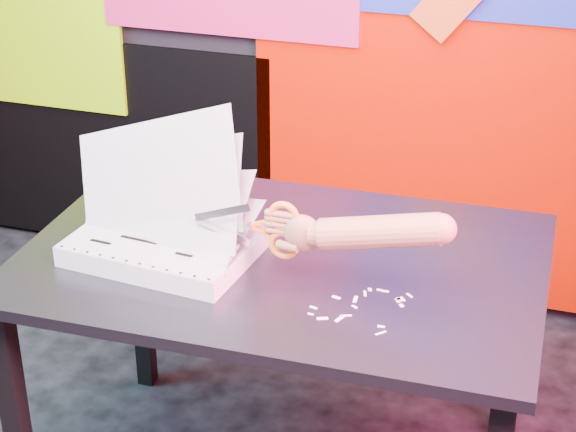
% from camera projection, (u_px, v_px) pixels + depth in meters
% --- Properties ---
extents(room, '(3.01, 3.01, 2.71)m').
position_uv_depth(room, '(72.00, 40.00, 1.90)').
color(room, black).
rests_on(room, ground).
extents(backdrop, '(2.88, 0.05, 2.08)m').
position_uv_depth(backdrop, '(314.00, 40.00, 3.30)').
color(backdrop, '#C21100').
rests_on(backdrop, ground).
extents(work_table, '(1.29, 0.88, 0.75)m').
position_uv_depth(work_table, '(283.00, 285.00, 2.39)').
color(work_table, black).
rests_on(work_table, ground).
extents(printout_stack, '(0.50, 0.35, 0.39)m').
position_uv_depth(printout_stack, '(165.00, 241.00, 2.35)').
color(printout_stack, white).
rests_on(printout_stack, work_table).
extents(scissors, '(0.26, 0.02, 0.15)m').
position_uv_depth(scissors, '(276.00, 229.00, 2.19)').
color(scissors, silver).
rests_on(scissors, printout_stack).
extents(hand_forearm, '(0.42, 0.08, 0.14)m').
position_uv_depth(hand_forearm, '(366.00, 232.00, 2.12)').
color(hand_forearm, '#8C5D42').
rests_on(hand_forearm, work_table).
extents(paper_clippings, '(0.21, 0.19, 0.00)m').
position_uv_depth(paper_clippings, '(363.00, 306.00, 2.14)').
color(paper_clippings, white).
rests_on(paper_clippings, work_table).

